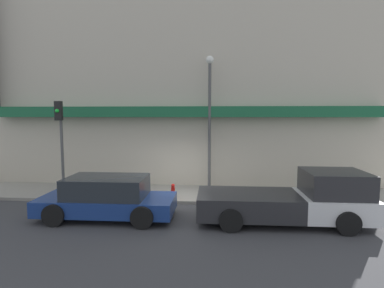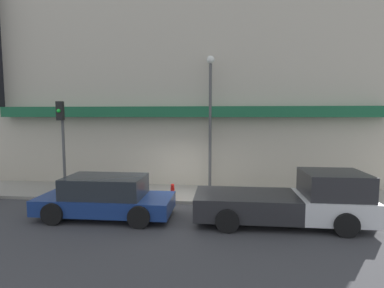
% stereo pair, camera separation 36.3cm
% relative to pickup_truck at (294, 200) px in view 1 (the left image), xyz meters
% --- Properties ---
extents(ground_plane, '(80.00, 80.00, 0.00)m').
position_rel_pickup_truck_xyz_m(ground_plane, '(-4.15, 1.75, -0.77)').
color(ground_plane, '#38383A').
extents(sidewalk, '(36.00, 2.82, 0.13)m').
position_rel_pickup_truck_xyz_m(sidewalk, '(-4.15, 3.16, -0.71)').
color(sidewalk, gray).
rests_on(sidewalk, ground).
extents(building, '(19.80, 3.80, 10.59)m').
position_rel_pickup_truck_xyz_m(building, '(-4.16, 6.05, 4.51)').
color(building, '#BCB29E').
rests_on(building, ground).
extents(pickup_truck, '(5.58, 2.17, 1.75)m').
position_rel_pickup_truck_xyz_m(pickup_truck, '(0.00, 0.00, 0.00)').
color(pickup_truck, silver).
rests_on(pickup_truck, ground).
extents(parked_car, '(4.66, 2.04, 1.45)m').
position_rel_pickup_truck_xyz_m(parked_car, '(-6.35, -0.00, -0.06)').
color(parked_car, navy).
rests_on(parked_car, ground).
extents(fire_hydrant, '(0.16, 0.16, 0.63)m').
position_rel_pickup_truck_xyz_m(fire_hydrant, '(-4.34, 2.10, -0.33)').
color(fire_hydrant, red).
rests_on(fire_hydrant, sidewalk).
extents(street_lamp, '(0.36, 0.36, 6.12)m').
position_rel_pickup_truck_xyz_m(street_lamp, '(-2.88, 4.00, 3.13)').
color(street_lamp, '#4C4C4C').
rests_on(street_lamp, sidewalk).
extents(traffic_light, '(0.28, 0.42, 4.02)m').
position_rel_pickup_truck_xyz_m(traffic_light, '(-9.15, 2.28, 2.10)').
color(traffic_light, '#4C4C4C').
rests_on(traffic_light, sidewalk).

